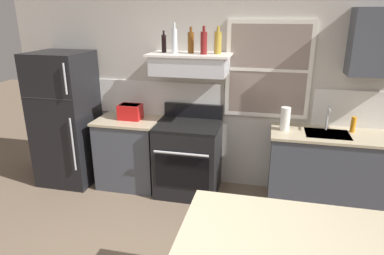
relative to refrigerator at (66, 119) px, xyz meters
The scene contains 16 objects.
back_wall 2.03m from the refrigerator, 11.29° to the left, with size 5.40×0.11×2.70m.
refrigerator is the anchor object (origin of this frame).
counter_left_of_stove 0.95m from the refrigerator, ahead, with size 0.79×0.63×0.91m.
toaster 0.90m from the refrigerator, ahead, with size 0.30×0.20×0.19m.
stove_range 1.70m from the refrigerator, ahead, with size 0.76×0.69×1.09m.
range_hood_shelf 1.82m from the refrigerator, ahead, with size 0.96×0.52×0.24m.
bottle_balsamic_dark 1.66m from the refrigerator, ahead, with size 0.06×0.06×0.25m.
bottle_clear_tall 1.80m from the refrigerator, ahead, with size 0.06×0.06×0.34m.
bottle_amber_wine 1.94m from the refrigerator, ahead, with size 0.07×0.07×0.30m.
bottle_red_label_wine 2.08m from the refrigerator, ahead, with size 0.07×0.07×0.31m.
bottle_champagne_gold_foil 2.22m from the refrigerator, ahead, with size 0.08×0.08×0.30m.
counter_right_with_sink 3.38m from the refrigerator, ahead, with size 1.43×0.63×0.91m.
sink_faucet 3.26m from the refrigerator, ahead, with size 0.03×0.17×0.28m.
paper_towel_roll 2.79m from the refrigerator, ahead, with size 0.11×0.11×0.27m, color white.
dish_soap_bottle 3.54m from the refrigerator, ahead, with size 0.06×0.06×0.18m, color orange.
upper_cabinet_right 3.85m from the refrigerator, ahead, with size 0.64×0.32×0.70m.
Camera 1 is at (0.68, -1.97, 2.20)m, focal length 32.02 mm.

